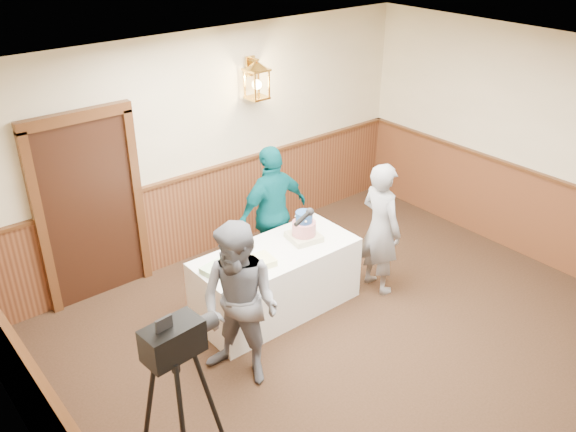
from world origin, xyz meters
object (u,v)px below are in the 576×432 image
sheet_cake_yellow (257,262)px  assistant_p (273,212)px  display_table (276,280)px  interviewer (240,306)px  sheet_cake_green (216,269)px  tiered_cake (304,229)px  tv_camera_rig (183,427)px  baker (381,228)px

sheet_cake_yellow → assistant_p: bearing=43.3°
display_table → interviewer: bearing=-145.0°
sheet_cake_green → sheet_cake_yellow: bearing=-21.7°
assistant_p → tiered_cake: bearing=84.5°
display_table → sheet_cake_green: size_ratio=6.47×
display_table → sheet_cake_green: (-0.72, 0.05, 0.41)m
assistant_p → tv_camera_rig: size_ratio=1.00×
display_table → interviewer: (-0.92, -0.64, 0.44)m
interviewer → display_table: bearing=102.0°
tiered_cake → tv_camera_rig: tv_camera_rig is taller
tiered_cake → interviewer: interviewer is taller
display_table → assistant_p: (0.43, 0.61, 0.45)m
sheet_cake_green → tv_camera_rig: bearing=-130.1°
sheet_cake_yellow → interviewer: size_ratio=0.20×
sheet_cake_yellow → tv_camera_rig: size_ratio=0.20×
assistant_p → tv_camera_rig: 3.24m
sheet_cake_yellow → baker: bearing=-11.2°
tiered_cake → sheet_cake_yellow: (-0.72, -0.10, -0.10)m
baker → tiered_cake: bearing=67.7°
sheet_cake_yellow → tiered_cake: bearing=8.3°
display_table → sheet_cake_yellow: sheet_cake_yellow is taller
display_table → sheet_cake_yellow: 0.53m
display_table → tiered_cake: size_ratio=4.75×
display_table → interviewer: interviewer is taller
baker → assistant_p: 1.26m
display_table → baker: 1.32m
sheet_cake_yellow → baker: (1.51, -0.30, 0.00)m
sheet_cake_yellow → sheet_cake_green: sheet_cake_yellow is taller
display_table → tv_camera_rig: (-2.02, -1.49, 0.36)m
display_table → baker: baker is taller
tiered_cake → baker: 0.90m
sheet_cake_yellow → tv_camera_rig: bearing=-140.7°
interviewer → assistant_p: assistant_p is taller
tiered_cake → display_table: bearing=-179.8°
tiered_cake → assistant_p: 0.62m
sheet_cake_yellow → assistant_p: 1.05m
display_table → assistant_p: 0.88m
sheet_cake_yellow → baker: size_ratio=0.21×
assistant_p → sheet_cake_green: bearing=24.7°
assistant_p → sheet_cake_yellow: bearing=42.1°
display_table → sheet_cake_green: 0.83m
tv_camera_rig → interviewer: bearing=32.8°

